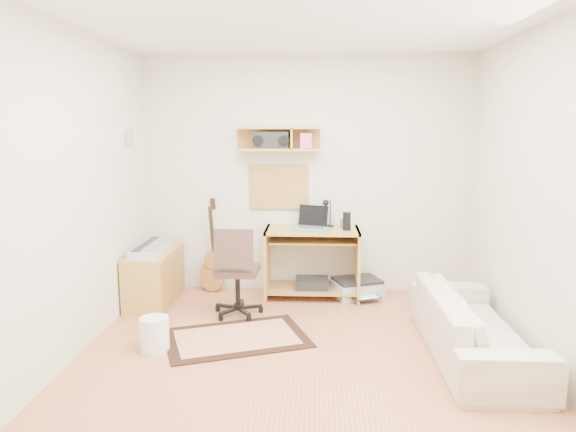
# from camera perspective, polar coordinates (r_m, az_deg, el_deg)

# --- Properties ---
(floor) EXTENTS (3.60, 4.00, 0.01)m
(floor) POSITION_cam_1_polar(r_m,az_deg,el_deg) (4.21, 1.35, -16.09)
(floor) COLOR #B8724C
(floor) RESTS_ON ground
(ceiling) EXTENTS (3.60, 4.00, 0.01)m
(ceiling) POSITION_cam_1_polar(r_m,az_deg,el_deg) (3.87, 1.51, 21.31)
(ceiling) COLOR white
(ceiling) RESTS_ON ground
(back_wall) EXTENTS (3.60, 0.01, 2.60)m
(back_wall) POSITION_cam_1_polar(r_m,az_deg,el_deg) (5.82, 1.97, 4.46)
(back_wall) COLOR beige
(back_wall) RESTS_ON ground
(left_wall) EXTENTS (0.01, 4.00, 2.60)m
(left_wall) POSITION_cam_1_polar(r_m,az_deg,el_deg) (4.27, -23.55, 1.83)
(left_wall) COLOR beige
(left_wall) RESTS_ON ground
(right_wall) EXTENTS (0.01, 4.00, 2.60)m
(right_wall) POSITION_cam_1_polar(r_m,az_deg,el_deg) (4.19, 26.96, 1.45)
(right_wall) COLOR beige
(right_wall) RESTS_ON ground
(wall_shelf) EXTENTS (0.90, 0.25, 0.26)m
(wall_shelf) POSITION_cam_1_polar(r_m,az_deg,el_deg) (5.68, -1.09, 8.38)
(wall_shelf) COLOR #BE9143
(wall_shelf) RESTS_ON back_wall
(cork_board) EXTENTS (0.64, 0.03, 0.49)m
(cork_board) POSITION_cam_1_polar(r_m,az_deg,el_deg) (5.82, -1.00, 3.18)
(cork_board) COLOR #A57E52
(cork_board) RESTS_ON back_wall
(wall_photo) EXTENTS (0.02, 0.20, 0.15)m
(wall_photo) POSITION_cam_1_polar(r_m,az_deg,el_deg) (5.62, -16.85, 8.17)
(wall_photo) COLOR #4C8CBF
(wall_photo) RESTS_ON left_wall
(desk) EXTENTS (1.00, 0.55, 0.75)m
(desk) POSITION_cam_1_polar(r_m,az_deg,el_deg) (5.70, 2.62, -5.10)
(desk) COLOR #BE9143
(desk) RESTS_ON floor
(laptop) EXTENTS (0.41, 0.41, 0.25)m
(laptop) POSITION_cam_1_polar(r_m,az_deg,el_deg) (5.58, 2.40, -0.19)
(laptop) COLOR silver
(laptop) RESTS_ON desk
(speaker) EXTENTS (0.09, 0.09, 0.19)m
(speaker) POSITION_cam_1_polar(r_m,az_deg,el_deg) (5.56, 6.39, -0.56)
(speaker) COLOR black
(speaker) RESTS_ON desk
(desk_lamp) EXTENTS (0.10, 0.10, 0.30)m
(desk_lamp) POSITION_cam_1_polar(r_m,az_deg,el_deg) (5.73, 4.60, 0.33)
(desk_lamp) COLOR black
(desk_lamp) RESTS_ON desk
(pencil_cup) EXTENTS (0.06, 0.06, 0.09)m
(pencil_cup) POSITION_cam_1_polar(r_m,az_deg,el_deg) (5.72, 6.01, -0.79)
(pencil_cup) COLOR #33559B
(pencil_cup) RESTS_ON desk
(boombox) EXTENTS (0.37, 0.17, 0.19)m
(boombox) POSITION_cam_1_polar(r_m,az_deg,el_deg) (5.68, -1.81, 8.17)
(boombox) COLOR black
(boombox) RESTS_ON wall_shelf
(rug) EXTENTS (1.41, 1.18, 0.02)m
(rug) POSITION_cam_1_polar(r_m,az_deg,el_deg) (4.73, -5.63, -12.98)
(rug) COLOR beige
(rug) RESTS_ON floor
(task_chair) EXTENTS (0.47, 0.47, 0.90)m
(task_chair) POSITION_cam_1_polar(r_m,az_deg,el_deg) (5.15, -5.51, -5.87)
(task_chair) COLOR #3D2B24
(task_chair) RESTS_ON floor
(cabinet) EXTENTS (0.40, 0.90, 0.55)m
(cabinet) POSITION_cam_1_polar(r_m,az_deg,el_deg) (5.73, -14.31, -6.37)
(cabinet) COLOR #BE9143
(cabinet) RESTS_ON floor
(music_keyboard) EXTENTS (0.26, 0.83, 0.07)m
(music_keyboard) POSITION_cam_1_polar(r_m,az_deg,el_deg) (5.65, -14.44, -3.33)
(music_keyboard) COLOR #B2B5BA
(music_keyboard) RESTS_ON cabinet
(guitar) EXTENTS (0.30, 0.21, 1.05)m
(guitar) POSITION_cam_1_polar(r_m,az_deg,el_deg) (5.91, -8.26, -3.17)
(guitar) COLOR #9C6730
(guitar) RESTS_ON floor
(waste_basket) EXTENTS (0.30, 0.30, 0.28)m
(waste_basket) POSITION_cam_1_polar(r_m,az_deg,el_deg) (4.56, -14.26, -12.31)
(waste_basket) COLOR white
(waste_basket) RESTS_ON floor
(printer) EXTENTS (0.59, 0.53, 0.19)m
(printer) POSITION_cam_1_polar(r_m,az_deg,el_deg) (5.83, 7.50, -7.82)
(printer) COLOR #A5A8AA
(printer) RESTS_ON floor
(sofa) EXTENTS (0.51, 1.75, 0.68)m
(sofa) POSITION_cam_1_polar(r_m,az_deg,el_deg) (4.52, 19.54, -10.05)
(sofa) COLOR beige
(sofa) RESTS_ON floor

